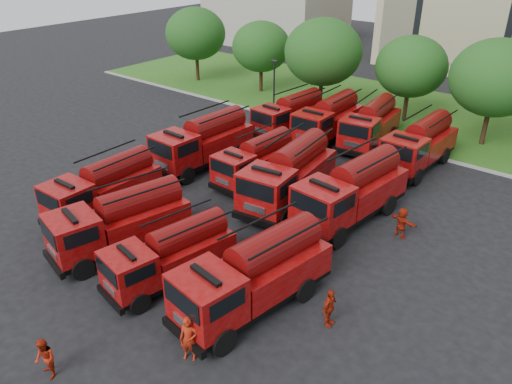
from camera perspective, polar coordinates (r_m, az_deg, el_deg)
ground at (r=26.35m, az=-3.26°, el=-6.08°), size 140.00×140.00×0.00m
lawn at (r=46.95m, az=18.62°, el=8.18°), size 70.00×16.00×0.12m
curb at (r=39.85m, az=14.23°, el=5.41°), size 70.00×0.30×0.14m
side_building at (r=75.60m, az=2.26°, el=20.39°), size 18.00×12.00×10.00m
tree_0 at (r=55.26m, az=-6.92°, el=17.52°), size 6.30×6.30×7.70m
tree_1 at (r=50.81m, az=0.59°, el=16.28°), size 5.71×5.71×6.98m
tree_2 at (r=44.96m, az=7.68°, el=15.58°), size 6.72×6.72×8.22m
tree_3 at (r=44.24m, az=17.32°, el=13.52°), size 5.88×5.88×7.19m
tree_4 at (r=40.69m, az=25.75°, el=11.67°), size 6.55×6.55×8.01m
lamp_post_0 at (r=43.17m, az=2.07°, el=11.93°), size 0.60×0.25×5.11m
fire_truck_0 at (r=29.79m, az=-16.98°, el=0.50°), size 2.73×7.10×3.20m
fire_truck_1 at (r=26.08m, az=-15.21°, el=-3.24°), size 3.98×7.53×3.26m
fire_truck_2 at (r=23.40m, az=-9.73°, el=-7.04°), size 3.27×6.62×2.88m
fire_truck_3 at (r=21.40m, az=-0.22°, el=-9.38°), size 3.67×7.83×3.43m
fire_truck_4 at (r=34.63m, az=-6.01°, el=5.77°), size 3.05×7.84×3.53m
fire_truck_5 at (r=32.33m, az=0.03°, el=3.72°), size 2.55×6.55×2.95m
fire_truck_6 at (r=29.63m, az=3.79°, el=2.02°), size 3.70×8.21×3.61m
fire_truck_7 at (r=28.22m, az=10.88°, el=0.13°), size 3.52×8.09×3.58m
fire_truck_8 at (r=40.32m, az=3.95°, el=8.81°), size 3.00×7.18×3.19m
fire_truck_9 at (r=39.40m, az=8.27°, el=8.25°), size 2.92×7.44×3.35m
fire_truck_10 at (r=38.96m, az=12.97°, el=7.56°), size 3.36×7.50×3.30m
fire_truck_11 at (r=35.96m, az=18.19°, el=5.21°), size 2.92×7.49×3.37m
firefighter_0 at (r=20.45m, az=-7.51°, el=-18.29°), size 0.88×0.81×1.96m
firefighter_1 at (r=21.13m, az=-22.53°, el=-18.85°), size 0.91×0.61×1.72m
firefighter_2 at (r=21.83m, az=8.21°, el=-14.74°), size 0.64×1.07×1.78m
firefighter_3 at (r=22.64m, az=-4.89°, el=-12.67°), size 1.14×0.81×1.60m
firefighter_4 at (r=31.73m, az=-3.03°, el=0.21°), size 0.92×0.73×1.64m
firefighter_5 at (r=28.10m, az=16.09°, el=-4.89°), size 1.72×1.04×1.73m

